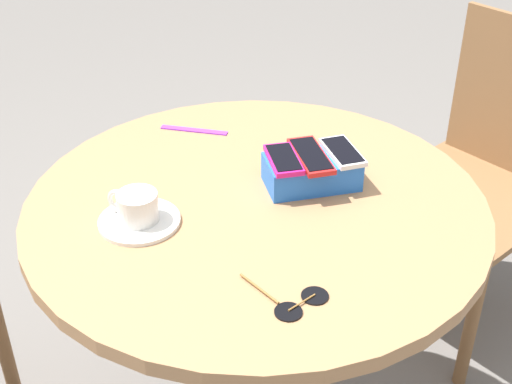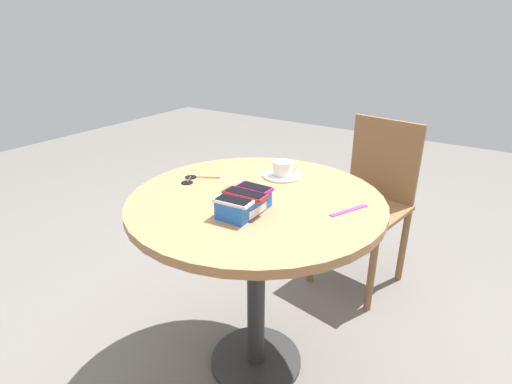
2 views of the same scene
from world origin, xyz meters
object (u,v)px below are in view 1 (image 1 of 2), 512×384
object	(u,v)px
phone_magenta	(284,159)
lanyard_strap	(194,130)
chair_near_window	(481,177)
phone_white	(342,152)
coffee_cup	(137,206)
sunglasses	(297,302)
phone_red	(311,156)
saucer	(139,221)
phone_box	(312,172)
round_table	(256,252)

from	to	relation	value
phone_magenta	lanyard_strap	xyz separation A→B (m)	(0.14, -0.28, -0.06)
phone_magenta	chair_near_window	world-z (taller)	chair_near_window
phone_white	coffee_cup	size ratio (longest dim) A/B	1.33
sunglasses	chair_near_window	size ratio (longest dim) A/B	0.15
phone_red	sunglasses	xyz separation A→B (m)	(0.12, 0.34, -0.06)
phone_red	sunglasses	distance (m)	0.36
saucer	lanyard_strap	size ratio (longest dim) A/B	0.98
phone_box	sunglasses	bearing A→B (deg)	70.09
phone_magenta	sunglasses	xyz separation A→B (m)	(0.06, 0.34, -0.06)
coffee_cup	lanyard_strap	bearing A→B (deg)	-114.65
lanyard_strap	phone_red	bearing A→B (deg)	125.01
round_table	phone_red	world-z (taller)	phone_red
lanyard_strap	sunglasses	distance (m)	0.62
phone_box	coffee_cup	distance (m)	0.35
phone_box	phone_red	world-z (taller)	phone_red
phone_red	saucer	world-z (taller)	phone_red
round_table	coffee_cup	size ratio (longest dim) A/B	9.74
phone_box	chair_near_window	xyz separation A→B (m)	(-0.63, -0.38, -0.33)
round_table	lanyard_strap	distance (m)	0.35
round_table	lanyard_strap	world-z (taller)	lanyard_strap
round_table	phone_white	bearing A→B (deg)	-168.31
phone_magenta	saucer	distance (m)	0.30
saucer	round_table	bearing A→B (deg)	-173.68
chair_near_window	lanyard_strap	bearing A→B (deg)	7.10
phone_red	lanyard_strap	bearing A→B (deg)	-54.99
round_table	phone_box	xyz separation A→B (m)	(-0.12, -0.03, 0.16)
coffee_cup	phone_box	bearing A→B (deg)	-170.63
phone_white	phone_magenta	xyz separation A→B (m)	(0.12, 0.00, 0.00)
round_table	sunglasses	size ratio (longest dim) A/B	6.89
lanyard_strap	sunglasses	size ratio (longest dim) A/B	1.19
phone_white	sunglasses	distance (m)	0.39
phone_box	saucer	world-z (taller)	phone_box
round_table	phone_box	distance (m)	0.20
phone_box	phone_magenta	size ratio (longest dim) A/B	1.57
lanyard_strap	sunglasses	xyz separation A→B (m)	(-0.07, 0.61, 0.00)
phone_magenta	lanyard_strap	distance (m)	0.32
phone_magenta	sunglasses	bearing A→B (deg)	79.28
saucer	sunglasses	world-z (taller)	saucer
phone_red	phone_magenta	size ratio (longest dim) A/B	1.25
lanyard_strap	coffee_cup	bearing A→B (deg)	65.35
phone_magenta	phone_red	bearing A→B (deg)	-177.97
round_table	lanyard_strap	size ratio (longest dim) A/B	5.78
phone_magenta	lanyard_strap	bearing A→B (deg)	-63.67
phone_white	chair_near_window	xyz separation A→B (m)	(-0.56, -0.38, -0.36)
chair_near_window	phone_box	bearing A→B (deg)	31.20
phone_box	phone_white	xyz separation A→B (m)	(-0.06, -0.00, 0.03)
phone_box	saucer	bearing A→B (deg)	9.69
lanyard_strap	phone_white	bearing A→B (deg)	133.31
phone_red	round_table	bearing A→B (deg)	17.28
phone_white	chair_near_window	distance (m)	0.77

